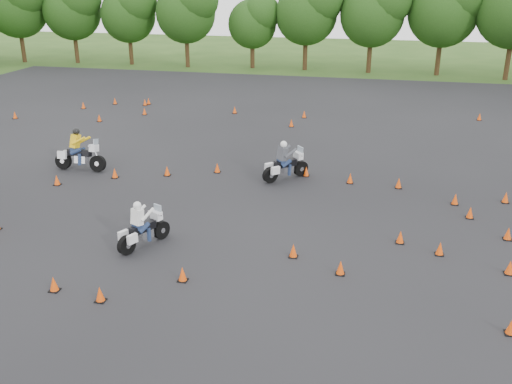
# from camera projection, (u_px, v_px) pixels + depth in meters

# --- Properties ---
(ground) EXTENTS (140.00, 140.00, 0.00)m
(ground) POSITION_uv_depth(u_px,v_px,m) (229.00, 270.00, 18.47)
(ground) COLOR #2D5119
(ground) RESTS_ON ground
(asphalt_pad) EXTENTS (62.00, 62.00, 0.00)m
(asphalt_pad) POSITION_uv_depth(u_px,v_px,m) (267.00, 202.00, 23.93)
(asphalt_pad) COLOR black
(asphalt_pad) RESTS_ON ground
(treeline) EXTENTS (87.06, 32.26, 10.51)m
(treeline) POSITION_uv_depth(u_px,v_px,m) (364.00, 28.00, 48.15)
(treeline) COLOR #1D3F12
(treeline) RESTS_ON ground
(traffic_cones) EXTENTS (35.92, 33.20, 0.45)m
(traffic_cones) POSITION_uv_depth(u_px,v_px,m) (263.00, 200.00, 23.48)
(traffic_cones) COLOR #EA4909
(traffic_cones) RESTS_ON asphalt_pad
(rider_grey) EXTENTS (2.26, 2.29, 1.90)m
(rider_grey) POSITION_uv_depth(u_px,v_px,m) (286.00, 160.00, 26.21)
(rider_grey) COLOR #42444A
(rider_grey) RESTS_ON ground
(rider_yellow) EXTENTS (2.62, 0.81, 2.02)m
(rider_yellow) POSITION_uv_depth(u_px,v_px,m) (78.00, 151.00, 27.31)
(rider_yellow) COLOR yellow
(rider_yellow) RESTS_ON ground
(rider_white) EXTENTS (1.60, 2.33, 1.74)m
(rider_white) POSITION_uv_depth(u_px,v_px,m) (143.00, 223.00, 19.76)
(rider_white) COLOR white
(rider_white) RESTS_ON ground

